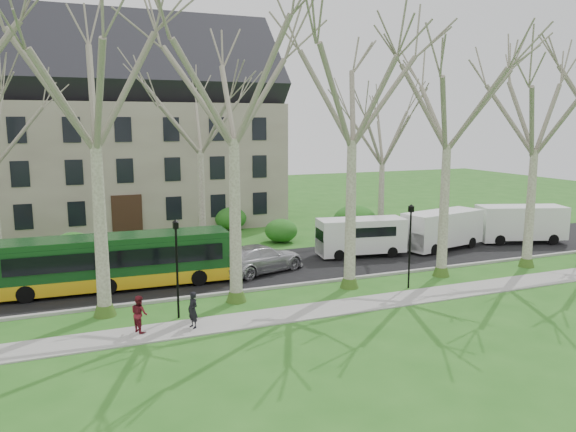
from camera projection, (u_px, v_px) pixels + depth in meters
The scene contains 16 objects.
ground at pixel (295, 296), 27.91m from camera, with size 120.00×120.00×0.00m, color #27611B.
sidewalk at pixel (316, 310), 25.62m from camera, with size 70.00×2.00×0.06m, color gray.
road at pixel (258, 269), 32.92m from camera, with size 80.00×8.00×0.06m, color black.
curb at pixel (284, 286), 29.26m from camera, with size 80.00×0.25×0.14m, color #A5A39E.
building at pixel (115, 128), 46.25m from camera, with size 26.50×12.20×16.00m.
tree_row_verge at pixel (293, 154), 27.02m from camera, with size 49.00×7.00×14.00m.
tree_row_far at pixel (210, 162), 36.46m from camera, with size 33.00×7.00×12.00m.
lamp_row at pixel (303, 249), 26.57m from camera, with size 36.22×0.22×4.30m.
hedges at pixel (154, 232), 38.78m from camera, with size 30.60×8.60×2.00m.
bus_follow at pixel (118, 261), 28.84m from camera, with size 11.34×2.36×2.84m, color #113E17, non-canonical shape.
sedan at pixel (260, 259), 31.96m from camera, with size 2.22×5.45×1.58m, color #B3B2B7.
van_a at pixel (361, 237), 35.81m from camera, with size 5.52×2.01×2.41m, color silver, non-canonical shape.
van_b at pixel (442, 230), 37.80m from camera, with size 5.86×2.13×2.56m, color silver, non-canonical shape.
van_c at pixel (521, 224), 39.86m from camera, with size 5.98×2.18×2.61m, color silver, non-canonical shape.
pedestrian_a at pixel (193, 310), 23.30m from camera, with size 0.56×0.37×1.53m, color black.
pedestrian_b at pixel (139, 314), 22.83m from camera, with size 0.74×0.58×1.53m, color maroon.
Camera 1 is at (-10.49, -24.74, 8.52)m, focal length 35.00 mm.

